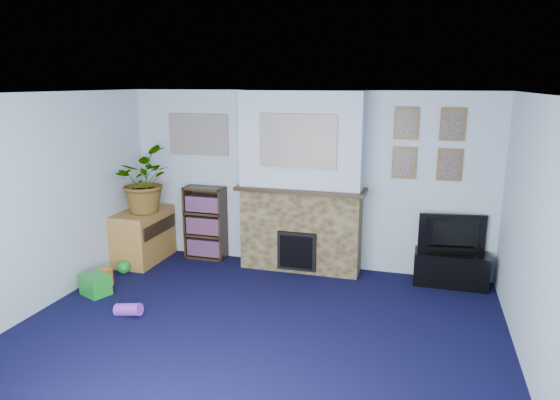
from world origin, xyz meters
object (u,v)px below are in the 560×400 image
(tv_stand, at_px, (451,268))
(television, at_px, (453,234))
(bookshelf, at_px, (206,224))
(sideboard, at_px, (143,237))

(tv_stand, bearing_deg, television, 90.00)
(television, height_order, bookshelf, bookshelf)
(bookshelf, bearing_deg, television, -0.96)
(sideboard, bearing_deg, television, 4.10)
(bookshelf, height_order, sideboard, bookshelf)
(bookshelf, distance_m, sideboard, 0.90)
(television, bearing_deg, tv_stand, 81.63)
(television, bearing_deg, bookshelf, -9.33)
(tv_stand, height_order, sideboard, sideboard)
(tv_stand, xyz_separation_m, television, (0.00, 0.02, 0.43))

